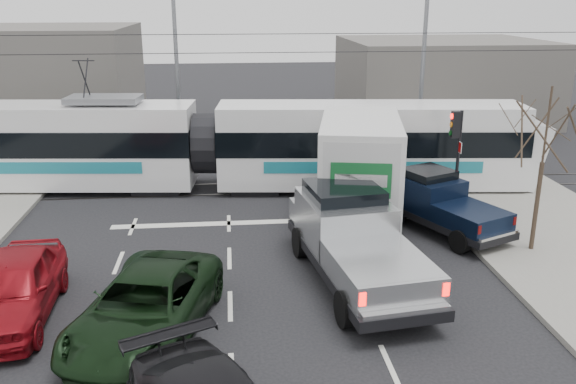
{
  "coord_description": "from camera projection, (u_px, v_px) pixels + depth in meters",
  "views": [
    {
      "loc": [
        -1.59,
        -14.07,
        7.58
      ],
      "look_at": [
        0.17,
        3.8,
        1.8
      ],
      "focal_mm": 38.0,
      "sensor_mm": 36.0,
      "label": 1
    }
  ],
  "objects": [
    {
      "name": "ground",
      "position": [
        296.0,
        303.0,
        15.8
      ],
      "size": [
        120.0,
        120.0,
        0.0
      ],
      "primitive_type": "plane",
      "color": "black",
      "rests_on": "ground"
    },
    {
      "name": "rails",
      "position": [
        269.0,
        188.0,
        25.27
      ],
      "size": [
        60.0,
        1.6,
        0.03
      ],
      "primitive_type": "cube",
      "color": "#33302D",
      "rests_on": "ground"
    },
    {
      "name": "building_left",
      "position": [
        7.0,
        81.0,
        34.41
      ],
      "size": [
        14.0,
        10.0,
        6.0
      ],
      "primitive_type": "cube",
      "color": "#605C57",
      "rests_on": "ground"
    },
    {
      "name": "building_right",
      "position": [
        441.0,
        80.0,
        38.89
      ],
      "size": [
        12.0,
        10.0,
        5.0
      ],
      "primitive_type": "cube",
      "color": "#605C57",
      "rests_on": "ground"
    },
    {
      "name": "bare_tree",
      "position": [
        546.0,
        133.0,
        17.71
      ],
      "size": [
        2.4,
        2.4,
        5.0
      ],
      "color": "#47382B",
      "rests_on": "ground"
    },
    {
      "name": "traffic_signal",
      "position": [
        456.0,
        139.0,
        21.72
      ],
      "size": [
        0.44,
        0.44,
        3.6
      ],
      "color": "black",
      "rests_on": "ground"
    },
    {
      "name": "street_lamp_near",
      "position": [
        420.0,
        52.0,
        28.18
      ],
      "size": [
        2.38,
        0.25,
        9.0
      ],
      "color": "slate",
      "rests_on": "ground"
    },
    {
      "name": "street_lamp_far",
      "position": [
        172.0,
        51.0,
        29.0
      ],
      "size": [
        2.38,
        0.25,
        9.0
      ],
      "color": "slate",
      "rests_on": "ground"
    },
    {
      "name": "catenary",
      "position": [
        268.0,
        94.0,
        24.08
      ],
      "size": [
        60.0,
        0.2,
        7.0
      ],
      "color": "black",
      "rests_on": "ground"
    },
    {
      "name": "tram",
      "position": [
        205.0,
        145.0,
        24.64
      ],
      "size": [
        25.62,
        4.95,
        5.2
      ],
      "rotation": [
        0.0,
        0.0,
        -0.09
      ],
      "color": "white",
      "rests_on": "ground"
    },
    {
      "name": "silver_pickup",
      "position": [
        353.0,
        237.0,
        16.92
      ],
      "size": [
        3.2,
        6.98,
        2.44
      ],
      "rotation": [
        0.0,
        0.0,
        0.14
      ],
      "color": "black",
      "rests_on": "ground"
    },
    {
      "name": "box_truck",
      "position": [
        359.0,
        170.0,
        21.12
      ],
      "size": [
        4.0,
        7.84,
        3.74
      ],
      "rotation": [
        0.0,
        0.0,
        -0.2
      ],
      "color": "black",
      "rests_on": "ground"
    },
    {
      "name": "navy_pickup",
      "position": [
        440.0,
        203.0,
        20.44
      ],
      "size": [
        3.52,
        5.0,
        1.99
      ],
      "rotation": [
        0.0,
        0.0,
        0.43
      ],
      "color": "black",
      "rests_on": "ground"
    },
    {
      "name": "green_car",
      "position": [
        146.0,
        307.0,
        14.05
      ],
      "size": [
        3.75,
        5.88,
        1.51
      ],
      "primitive_type": "imported",
      "rotation": [
        0.0,
        0.0,
        -0.24
      ],
      "color": "black",
      "rests_on": "ground"
    },
    {
      "name": "red_car",
      "position": [
        13.0,
        288.0,
        14.83
      ],
      "size": [
        2.11,
        4.83,
        1.62
      ],
      "primitive_type": "imported",
      "rotation": [
        0.0,
        0.0,
        0.04
      ],
      "color": "maroon",
      "rests_on": "ground"
    }
  ]
}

